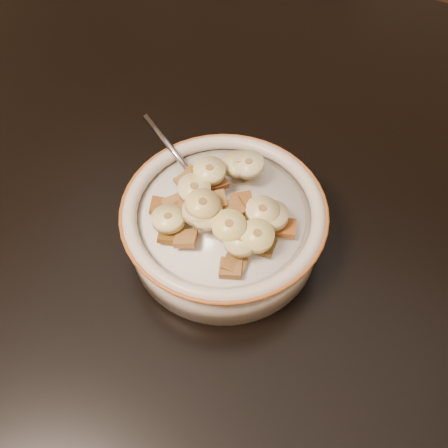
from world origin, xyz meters
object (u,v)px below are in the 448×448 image
at_px(spoon, 206,192).
at_px(chair, 238,38).
at_px(table, 75,122).
at_px(cereal_bowl, 224,228).

bearing_deg(spoon, chair, -130.92).
xyz_separation_m(table, chair, (-0.03, 0.58, -0.25)).
bearing_deg(chair, table, -94.14).
height_order(chair, cereal_bowl, chair).
xyz_separation_m(cereal_bowl, spoon, (-0.03, 0.01, 0.03)).
xyz_separation_m(chair, cereal_bowl, (0.29, -0.67, 0.29)).
relative_size(table, spoon, 30.37).
bearing_deg(table, cereal_bowl, -20.10).
bearing_deg(chair, cereal_bowl, -73.66).
bearing_deg(cereal_bowl, chair, 113.43).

